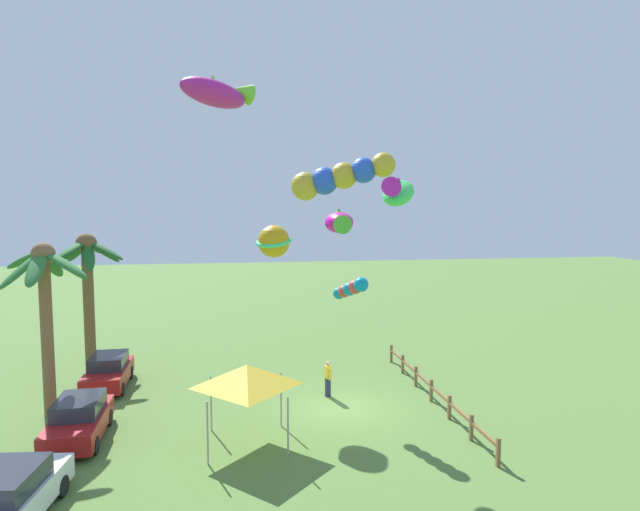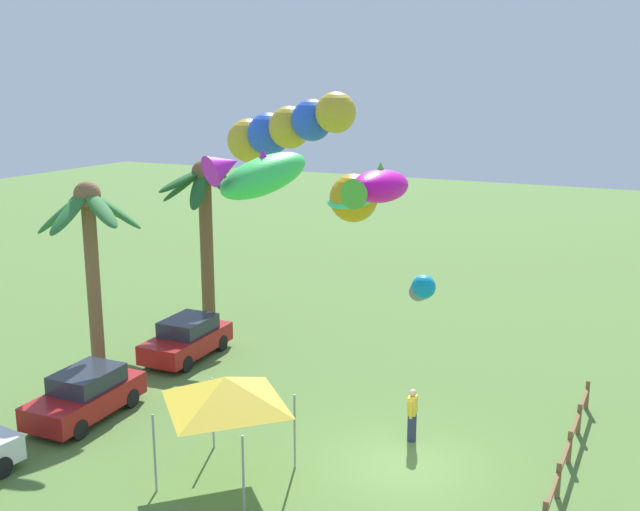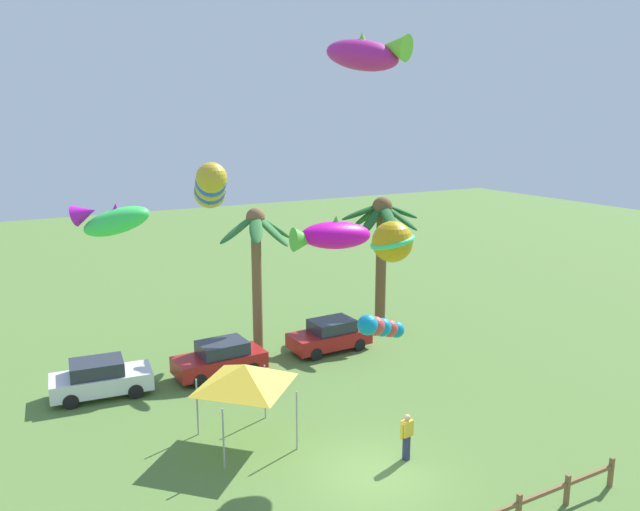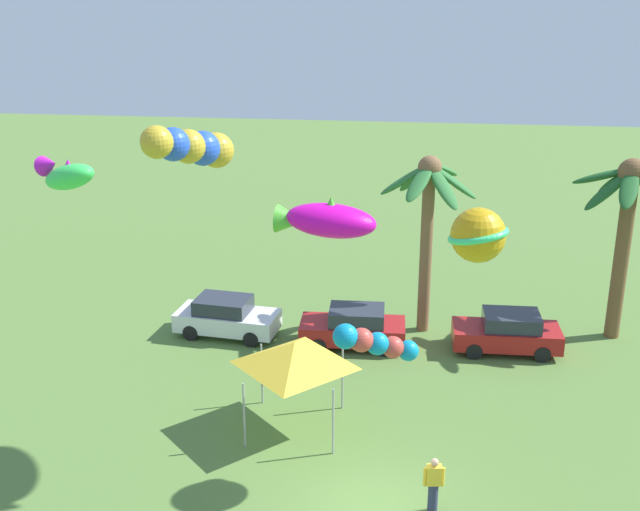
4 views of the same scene
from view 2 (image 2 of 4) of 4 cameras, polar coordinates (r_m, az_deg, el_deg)
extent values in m
plane|color=#567A38|center=(21.21, 6.29, -15.55)|extent=(120.00, 120.00, 0.00)
cylinder|color=brown|center=(26.68, -16.78, -2.47)|extent=(0.47, 0.47, 6.50)
ellipsoid|color=#2D7033|center=(26.72, -15.88, 3.66)|extent=(1.90, 0.64, 1.44)
ellipsoid|color=#2D7033|center=(27.02, -17.81, 4.12)|extent=(1.58, 2.09, 1.01)
ellipsoid|color=#2D7033|center=(26.17, -18.96, 3.12)|extent=(1.62, 1.77, 1.55)
ellipsoid|color=#2D7033|center=(25.45, -18.48, 3.10)|extent=(1.94, 0.66, 1.39)
ellipsoid|color=#2D7033|center=(25.24, -16.29, 3.39)|extent=(1.32, 2.09, 1.21)
ellipsoid|color=#2D7033|center=(26.02, -15.34, 3.35)|extent=(1.55, 1.84, 1.52)
sphere|color=brown|center=(26.03, -17.25, 4.45)|extent=(0.89, 0.89, 0.89)
cylinder|color=brown|center=(32.37, -8.59, 0.57)|extent=(0.56, 0.56, 6.44)
ellipsoid|color=#1E5623|center=(32.66, -7.55, 5.95)|extent=(2.25, 0.90, 1.08)
ellipsoid|color=#1E5623|center=(32.83, -9.03, 5.62)|extent=(1.91, 1.87, 1.43)
ellipsoid|color=#1E5623|center=(32.11, -10.32, 5.26)|extent=(1.34, 2.04, 1.58)
ellipsoid|color=#1E5623|center=(31.37, -10.44, 5.60)|extent=(2.25, 1.52, 1.04)
ellipsoid|color=#1E5623|center=(31.10, -9.17, 4.98)|extent=(2.00, 1.21, 1.65)
ellipsoid|color=#1E5623|center=(31.10, -7.61, 5.46)|extent=(1.24, 2.23, 1.23)
ellipsoid|color=#1E5623|center=(32.06, -7.11, 5.44)|extent=(1.83, 1.89, 1.50)
sphere|color=brown|center=(31.85, -8.78, 6.24)|extent=(1.06, 1.06, 1.06)
cube|color=brown|center=(20.35, 17.63, -15.92)|extent=(0.12, 0.12, 0.95)
cube|color=brown|center=(22.06, 18.40, -13.61)|extent=(0.12, 0.12, 0.95)
cube|color=brown|center=(23.81, 19.05, -11.63)|extent=(0.12, 0.12, 0.95)
cube|color=brown|center=(25.58, 19.61, -9.93)|extent=(0.12, 0.12, 0.95)
cube|color=brown|center=(20.26, 17.66, -15.45)|extent=(11.69, 0.09, 0.11)
cylinder|color=black|center=(22.01, -23.04, -14.59)|extent=(0.62, 0.25, 0.60)
cube|color=#A51919|center=(28.77, -10.08, -6.51)|extent=(3.95, 1.81, 0.70)
cube|color=#282D38|center=(28.69, -9.96, -5.24)|extent=(2.07, 1.55, 0.56)
cylinder|color=black|center=(27.52, -10.12, -8.09)|extent=(0.61, 0.20, 0.60)
cylinder|color=black|center=(28.39, -12.75, -7.55)|extent=(0.61, 0.20, 0.60)
cylinder|color=black|center=(29.42, -7.46, -6.60)|extent=(0.61, 0.20, 0.60)
cylinder|color=black|center=(30.23, -10.01, -6.14)|extent=(0.61, 0.20, 0.60)
cube|color=#A51919|center=(24.57, -17.37, -10.40)|extent=(3.96, 1.85, 0.70)
cube|color=#282D38|center=(24.44, -17.24, -8.92)|extent=(2.08, 1.57, 0.56)
cylinder|color=black|center=(23.39, -17.81, -12.46)|extent=(0.61, 0.20, 0.60)
cylinder|color=black|center=(24.39, -20.63, -11.60)|extent=(0.61, 0.20, 0.60)
cylinder|color=black|center=(25.07, -14.12, -10.46)|extent=(0.61, 0.20, 0.60)
cylinder|color=black|center=(26.00, -16.89, -9.76)|extent=(0.61, 0.20, 0.60)
cylinder|color=#2D3351|center=(22.34, 6.99, -12.81)|extent=(0.26, 0.26, 0.84)
cube|color=yellow|center=(22.05, 7.04, -11.20)|extent=(0.41, 0.28, 0.54)
sphere|color=tan|center=(21.90, 7.06, -10.30)|extent=(0.21, 0.21, 0.21)
cylinder|color=yellow|center=(21.86, 6.91, -11.55)|extent=(0.09, 0.09, 0.52)
cylinder|color=yellow|center=(22.28, 7.15, -11.08)|extent=(0.09, 0.09, 0.52)
cylinder|color=#9E9EA3|center=(18.53, -5.84, -16.34)|extent=(0.06, 0.06, 2.10)
cylinder|color=#9E9EA3|center=(20.52, -1.93, -13.20)|extent=(0.06, 0.06, 2.10)
cylinder|color=#9E9EA3|center=(19.88, -12.44, -14.45)|extent=(0.06, 0.06, 2.10)
cylinder|color=#9E9EA3|center=(21.75, -8.14, -11.76)|extent=(0.06, 0.06, 2.10)
pyramid|color=yellow|center=(19.52, -7.21, -10.14)|extent=(2.86, 2.86, 0.75)
sphere|color=gold|center=(21.99, 2.57, 4.38)|extent=(1.42, 1.42, 1.42)
torus|color=#3CEA83|center=(21.99, 2.57, 4.38)|extent=(2.13, 2.14, 0.53)
ellipsoid|color=#38E255|center=(12.06, -4.30, 6.07)|extent=(1.85, 1.49, 0.99)
cone|color=#C71BC5|center=(11.69, -7.31, 6.75)|extent=(0.79, 0.74, 0.62)
cone|color=#C71BC5|center=(12.04, -4.32, 7.29)|extent=(0.43, 0.43, 0.32)
sphere|color=#0E8FC2|center=(18.38, 7.86, -2.38)|extent=(0.59, 0.59, 0.59)
sphere|color=#CF453B|center=(18.79, 7.76, -2.48)|extent=(0.57, 0.57, 0.57)
sphere|color=#0E8FC2|center=(19.21, 7.66, -2.57)|extent=(0.55, 0.55, 0.55)
sphere|color=#CF453B|center=(19.62, 7.56, -2.66)|extent=(0.52, 0.52, 0.52)
sphere|color=#0E8FC2|center=(20.03, 7.47, -2.75)|extent=(0.50, 0.50, 0.50)
ellipsoid|color=#E50CB3|center=(17.79, 4.60, 5.26)|extent=(2.26, 1.27, 0.88)
cone|color=green|center=(16.95, 3.12, 4.75)|extent=(0.77, 0.74, 0.71)
cone|color=green|center=(17.75, 4.62, 6.38)|extent=(0.47, 0.47, 0.44)
sphere|color=gold|center=(15.64, -5.42, 8.68)|extent=(0.89, 0.89, 0.89)
sphere|color=blue|center=(15.18, -3.91, 9.18)|extent=(0.85, 0.85, 0.85)
sphere|color=gold|center=(14.73, -2.32, 9.69)|extent=(0.82, 0.82, 0.82)
sphere|color=blue|center=(14.29, -0.61, 10.24)|extent=(0.78, 0.78, 0.78)
sphere|color=gold|center=(13.87, 1.20, 10.80)|extent=(0.75, 0.75, 0.75)
camera|label=1|loc=(10.83, -77.96, -7.39)|focal=29.28mm
camera|label=3|loc=(11.60, 76.89, 7.64)|focal=35.54mm
camera|label=4|loc=(21.63, 58.78, 14.55)|focal=44.29mm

